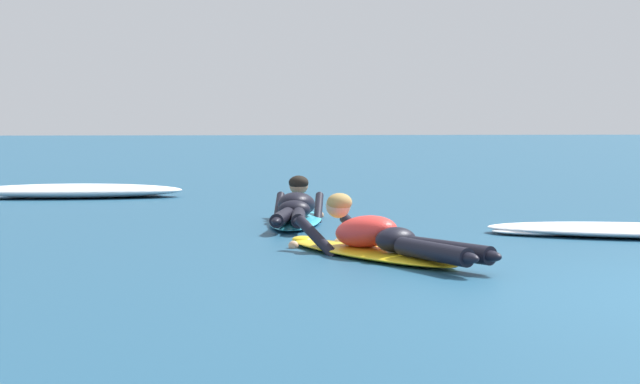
# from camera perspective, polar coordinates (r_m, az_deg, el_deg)

# --- Properties ---
(ground_plane) EXTENTS (120.00, 120.00, 0.00)m
(ground_plane) POSITION_cam_1_polar(r_m,az_deg,el_deg) (16.99, 5.91, -0.01)
(ground_plane) COLOR navy
(surfer_near) EXTENTS (1.52, 2.47, 0.55)m
(surfer_near) POSITION_cam_1_polar(r_m,az_deg,el_deg) (8.93, 2.92, -2.50)
(surfer_near) COLOR yellow
(surfer_near) RESTS_ON ground
(surfer_far) EXTENTS (0.86, 2.59, 0.55)m
(surfer_far) POSITION_cam_1_polar(r_m,az_deg,el_deg) (11.79, -1.26, -1.00)
(surfer_far) COLOR #2DB2D1
(surfer_far) RESTS_ON ground
(whitewater_mid_left) EXTENTS (3.12, 1.17, 0.20)m
(whitewater_mid_left) POSITION_cam_1_polar(r_m,az_deg,el_deg) (16.11, -12.57, 0.04)
(whitewater_mid_left) COLOR white
(whitewater_mid_left) RESTS_ON ground
(whitewater_mid_right) EXTENTS (2.89, 1.82, 0.12)m
(whitewater_mid_right) POSITION_cam_1_polar(r_m,az_deg,el_deg) (10.98, 15.73, -1.91)
(whitewater_mid_right) COLOR white
(whitewater_mid_right) RESTS_ON ground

